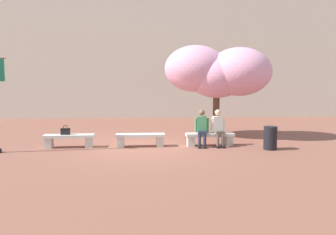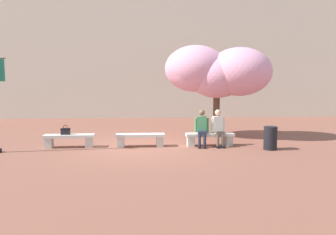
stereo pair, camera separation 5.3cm
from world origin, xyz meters
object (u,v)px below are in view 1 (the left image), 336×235
(stone_bench_near_west, at_px, (140,138))
(person_seated_right, at_px, (218,126))
(stone_bench_center, at_px, (210,137))
(cherry_tree_main, at_px, (218,72))
(stone_bench_west_end, at_px, (69,139))
(trash_bin, at_px, (270,138))
(handbag, at_px, (65,131))
(person_seated_left, at_px, (202,127))

(stone_bench_near_west, relative_size, person_seated_right, 1.33)
(stone_bench_near_west, relative_size, stone_bench_center, 1.00)
(stone_bench_center, xyz_separation_m, cherry_tree_main, (0.64, 1.85, 2.36))
(stone_bench_west_end, height_order, person_seated_right, person_seated_right)
(trash_bin, bearing_deg, stone_bench_west_end, 173.48)
(stone_bench_center, xyz_separation_m, trash_bin, (1.90, -0.78, 0.09))
(cherry_tree_main, bearing_deg, person_seated_right, -100.50)
(stone_bench_west_end, bearing_deg, stone_bench_near_west, 0.00)
(stone_bench_west_end, distance_m, person_seated_right, 5.23)
(stone_bench_west_end, distance_m, trash_bin, 6.87)
(handbag, bearing_deg, stone_bench_near_west, -0.00)
(person_seated_left, distance_m, handbag, 4.74)
(stone_bench_west_end, bearing_deg, trash_bin, -6.52)
(person_seated_right, bearing_deg, trash_bin, -24.24)
(stone_bench_west_end, height_order, handbag, handbag)
(stone_bench_near_west, bearing_deg, cherry_tree_main, 30.76)
(person_seated_left, relative_size, handbag, 3.81)
(trash_bin, bearing_deg, person_seated_left, 161.73)
(stone_bench_center, height_order, person_seated_right, person_seated_right)
(handbag, distance_m, trash_bin, 6.99)
(stone_bench_center, xyz_separation_m, person_seated_left, (-0.30, -0.05, 0.40))
(person_seated_left, xyz_separation_m, person_seated_right, (0.59, -0.00, 0.00))
(handbag, height_order, trash_bin, handbag)
(person_seated_left, relative_size, cherry_tree_main, 0.30)
(stone_bench_west_end, xyz_separation_m, trash_bin, (6.82, -0.78, 0.09))
(cherry_tree_main, bearing_deg, person_seated_left, -116.33)
(stone_bench_center, bearing_deg, person_seated_left, -169.86)
(person_seated_left, xyz_separation_m, cherry_tree_main, (0.94, 1.90, 1.96))
(stone_bench_near_west, relative_size, trash_bin, 2.20)
(person_seated_right, distance_m, cherry_tree_main, 2.75)
(person_seated_left, height_order, trash_bin, person_seated_left)
(stone_bench_west_end, distance_m, stone_bench_near_west, 2.46)
(person_seated_right, relative_size, handbag, 3.81)
(stone_bench_west_end, height_order, stone_bench_near_west, same)
(stone_bench_near_west, xyz_separation_m, stone_bench_center, (2.46, 0.00, 0.00))
(person_seated_left, height_order, cherry_tree_main, cherry_tree_main)
(stone_bench_center, distance_m, handbag, 5.05)
(stone_bench_west_end, bearing_deg, person_seated_left, -0.66)
(stone_bench_near_west, distance_m, handbag, 2.59)
(cherry_tree_main, height_order, trash_bin, cherry_tree_main)
(person_seated_left, bearing_deg, handbag, 179.36)
(stone_bench_near_west, bearing_deg, stone_bench_center, 0.00)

